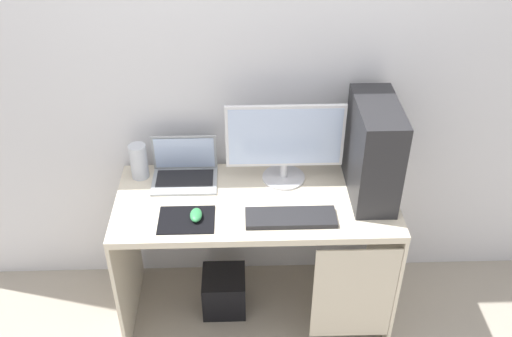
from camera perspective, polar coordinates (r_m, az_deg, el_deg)
name	(u,v)px	position (r m, az deg, el deg)	size (l,w,h in m)	color
ground_plane	(256,307)	(3.35, 0.00, -13.44)	(8.00, 8.00, 0.00)	#9E9384
wall_back	(254,69)	(2.83, -0.17, 9.78)	(4.00, 0.05, 2.60)	silver
desk	(260,226)	(2.92, 0.38, -5.67)	(1.37, 0.60, 0.77)	beige
pc_tower	(373,151)	(2.78, 11.45, 1.74)	(0.20, 0.44, 0.48)	#232326
monitor	(285,142)	(2.82, 2.85, 2.58)	(0.58, 0.22, 0.43)	silver
laptop	(185,171)	(2.95, -7.02, -0.26)	(0.33, 0.23, 0.22)	#9EA3A8
speaker	(139,161)	(2.97, -11.43, 0.69)	(0.09, 0.09, 0.19)	#B7BCC6
keyboard	(291,218)	(2.70, 3.43, -4.84)	(0.42, 0.14, 0.02)	#232326
mousepad	(186,220)	(2.71, -6.85, -5.03)	(0.26, 0.20, 0.01)	black
mouse_left	(196,215)	(2.70, -5.91, -4.57)	(0.06, 0.10, 0.03)	#338C4C
subwoofer	(224,291)	(3.28, -3.14, -11.93)	(0.23, 0.23, 0.23)	black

